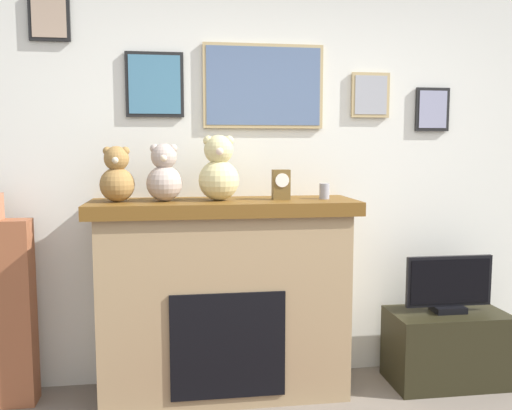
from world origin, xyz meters
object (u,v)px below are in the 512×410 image
Objects in this scene: tv_stand at (446,347)px; candle_jar at (324,191)px; fireplace at (224,297)px; teddy_bear_grey at (164,175)px; teddy_bear_cream at (117,177)px; mantel_clock at (280,185)px; teddy_bear_tan at (219,171)px; television at (449,285)px.

tv_stand is 1.30m from candle_jar.
fireplace is 0.83m from teddy_bear_grey.
tv_stand is at bearing -1.22° from teddy_bear_cream.
mantel_clock is (-0.27, -0.00, 0.04)m from candle_jar.
fireplace is 1.48m from tv_stand.
candle_jar reaches higher than tv_stand.
mantel_clock reaches higher than candle_jar.
teddy_bear_cream is 0.59m from teddy_bear_tan.
television is 1.02m from candle_jar.
fireplace reaches higher than television.
tv_stand is at bearing -2.26° from mantel_clock.
teddy_bear_cream is 0.96× the size of teddy_bear_grey.
candle_jar is at bearing 0.03° from teddy_bear_grey.
television is at bearing -2.33° from mantel_clock.
candle_jar is 0.28× the size of teddy_bear_grey.
candle_jar is at bearing -1.65° from fireplace.
teddy_bear_grey reaches higher than fireplace.
tv_stand is at bearing -3.10° from candle_jar.
tv_stand is 7.73× the size of candle_jar.
fireplace is 0.77m from mantel_clock.
mantel_clock is at bearing -0.06° from teddy_bear_grey.
teddy_bear_grey is 0.87× the size of teddy_bear_tan.
mantel_clock is 0.96m from teddy_bear_cream.
candle_jar is 0.53× the size of mantel_clock.
candle_jar is (-0.81, 0.04, 1.02)m from tv_stand.
teddy_bear_cream is (-0.96, 0.00, 0.05)m from mantel_clock.
teddy_bear_cream is (-0.62, -0.02, 0.74)m from fireplace.
teddy_bear_grey is 0.32m from teddy_bear_tan.
teddy_bear_tan is at bearing -0.01° from teddy_bear_grey.
candle_jar is 0.66m from teddy_bear_tan.
teddy_bear_tan is at bearing -0.01° from teddy_bear_cream.
teddy_bear_tan reaches higher than teddy_bear_grey.
teddy_bear_grey is at bearing 178.60° from tv_stand.
teddy_bear_grey is (-0.35, -0.02, 0.75)m from fireplace.
mantel_clock is at bearing -3.16° from fireplace.
mantel_clock is at bearing 177.74° from tv_stand.
mantel_clock is at bearing -179.76° from candle_jar.
teddy_bear_cream is (-2.05, 0.05, 0.71)m from television.
tv_stand is 0.41m from television.
teddy_bear_cream reaches higher than mantel_clock.
teddy_bear_grey is at bearing 179.99° from teddy_bear_tan.
mantel_clock is at bearing 177.67° from television.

